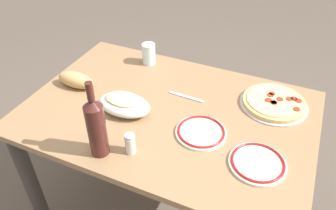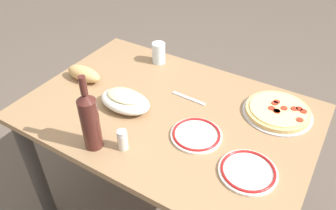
{
  "view_description": "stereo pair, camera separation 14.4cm",
  "coord_description": "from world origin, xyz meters",
  "views": [
    {
      "loc": [
        0.46,
        -1.03,
        1.67
      ],
      "look_at": [
        0.0,
        0.0,
        0.78
      ],
      "focal_mm": 35.46,
      "sensor_mm": 36.0,
      "label": 1
    },
    {
      "loc": [
        0.59,
        -0.96,
        1.67
      ],
      "look_at": [
        0.0,
        0.0,
        0.78
      ],
      "focal_mm": 35.46,
      "sensor_mm": 36.0,
      "label": 2
    }
  ],
  "objects": [
    {
      "name": "bread_loaf",
      "position": [
        -0.48,
        -0.01,
        0.79
      ],
      "size": [
        0.19,
        0.08,
        0.07
      ],
      "primitive_type": "ellipsoid",
      "color": "tan",
      "rests_on": "dining_table"
    },
    {
      "name": "dining_table",
      "position": [
        0.0,
        0.0,
        0.62
      ],
      "size": [
        1.25,
        0.85,
        0.75
      ],
      "color": "#93704C",
      "rests_on": "ground"
    },
    {
      "name": "water_glass",
      "position": [
        -0.26,
        0.33,
        0.81
      ],
      "size": [
        0.07,
        0.07,
        0.11
      ],
      "primitive_type": "cylinder",
      "color": "silver",
      "rests_on": "dining_table"
    },
    {
      "name": "side_plate_far",
      "position": [
        0.18,
        -0.08,
        0.76
      ],
      "size": [
        0.21,
        0.21,
        0.02
      ],
      "color": "white",
      "rests_on": "dining_table"
    },
    {
      "name": "side_plate_near",
      "position": [
        0.43,
        -0.15,
        0.76
      ],
      "size": [
        0.21,
        0.21,
        0.02
      ],
      "color": "white",
      "rests_on": "dining_table"
    },
    {
      "name": "wine_bottle",
      "position": [
        -0.13,
        -0.33,
        0.88
      ],
      "size": [
        0.07,
        0.07,
        0.32
      ],
      "color": "#471E19",
      "rests_on": "dining_table"
    },
    {
      "name": "spice_shaker",
      "position": [
        -0.03,
        -0.28,
        0.79
      ],
      "size": [
        0.04,
        0.04,
        0.09
      ],
      "color": "silver",
      "rests_on": "dining_table"
    },
    {
      "name": "baked_pasta_dish",
      "position": [
        -0.17,
        -0.08,
        0.79
      ],
      "size": [
        0.24,
        0.15,
        0.08
      ],
      "color": "white",
      "rests_on": "dining_table"
    },
    {
      "name": "pepperoni_pizza",
      "position": [
        0.42,
        0.23,
        0.77
      ],
      "size": [
        0.3,
        0.3,
        0.03
      ],
      "color": "#B7B7BC",
      "rests_on": "dining_table"
    },
    {
      "name": "ground_plane",
      "position": [
        0.0,
        0.0,
        0.0
      ],
      "size": [
        8.0,
        8.0,
        0.0
      ],
      "primitive_type": "plane",
      "color": "brown",
      "rests_on": "ground"
    },
    {
      "name": "fork_left",
      "position": [
        0.04,
        0.12,
        0.75
      ],
      "size": [
        0.17,
        0.02,
        0.0
      ],
      "primitive_type": "cube",
      "rotation": [
        0.0,
        0.0,
        6.24
      ],
      "color": "#B7B7BC",
      "rests_on": "dining_table"
    }
  ]
}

